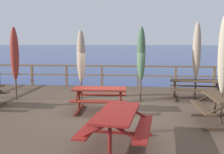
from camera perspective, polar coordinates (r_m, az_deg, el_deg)
ground_plane at (r=9.23m, az=-0.46°, el=-10.89°), size 600.00×600.00×0.00m
wooden_deck at (r=9.14m, az=-0.46°, el=-8.90°), size 13.15×9.58×0.67m
railing_waterside_far at (r=13.47m, az=1.70°, el=1.06°), size 12.95×0.10×1.09m
picnic_table_back_left at (r=8.70m, az=-2.63°, el=-3.73°), size 1.77×1.47×0.78m
picnic_table_mid_left at (r=5.81m, az=1.15°, el=-9.30°), size 1.58×2.05×0.78m
picnic_table_mid_centre at (r=11.04m, az=17.46°, el=-1.65°), size 2.13×1.57×0.78m
picnic_table_front_left at (r=8.03m, az=22.52°, el=-5.23°), size 1.44×1.76×0.78m
patio_umbrella_tall_mid_left at (r=10.02m, az=-6.59°, el=4.37°), size 0.32×0.32×2.69m
patio_umbrella_tall_back_right at (r=10.09m, az=6.22°, el=4.84°), size 0.32×0.32×2.82m
patio_umbrella_tall_mid_right at (r=10.89m, az=17.55°, el=5.39°), size 0.32×0.32×3.01m
patio_umbrella_short_mid at (r=7.79m, az=22.71°, el=4.52°), size 0.32×0.32×3.01m
patio_umbrella_short_back at (r=10.95m, az=-19.98°, el=4.64°), size 0.32×0.32×2.82m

